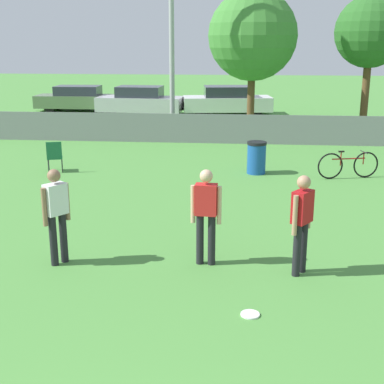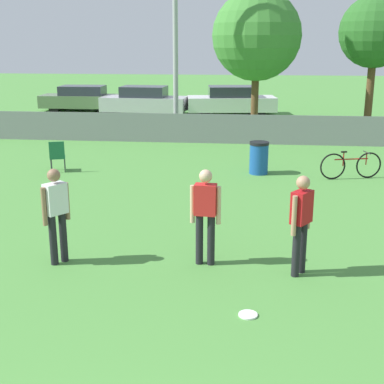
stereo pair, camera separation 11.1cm
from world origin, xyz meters
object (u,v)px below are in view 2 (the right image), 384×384
Objects in this scene: tree_far_right at (375,32)px; parked_car_white at (231,101)px; player_defender_red at (301,219)px; trash_bin at (259,158)px; parked_car_silver at (144,101)px; player_receiver_white at (56,210)px; frisbee_disc at (248,315)px; bicycle_sideline at (351,165)px; parked_car_olive at (83,99)px; player_thrower_red at (205,211)px; tree_near_pole at (257,36)px; folding_chair_sideline at (57,155)px.

tree_far_right reaches higher than parked_car_white.
trash_bin is (-0.57, 6.95, -0.50)m from player_defender_red.
player_receiver_white is at bearing -80.45° from parked_car_silver.
player_receiver_white is 3.75m from frisbee_disc.
bicycle_sideline is at bearing -54.01° from parked_car_silver.
bicycle_sideline is (6.08, 6.59, -0.59)m from player_receiver_white.
parked_car_white is (-1.27, 12.89, 0.24)m from trash_bin.
parked_car_olive is 1.03× the size of parked_car_silver.
player_receiver_white is at bearing -75.77° from parked_car_olive.
parked_car_silver is at bearing -18.12° from parked_car_olive.
player_receiver_white is at bearing -171.05° from player_thrower_red.
player_thrower_red is (-5.75, -15.16, -3.09)m from tree_far_right.
parked_car_olive is (-9.34, 4.98, -3.26)m from tree_near_pole.
folding_chair_sideline is (-5.79, -8.94, -3.42)m from tree_near_pole.
player_receiver_white is 8.98m from bicycle_sideline.
parked_car_olive is at bearing 151.92° from tree_near_pole.
parked_car_white is at bearing 94.84° from player_thrower_red.
player_defender_red is 6.13× the size of frisbee_disc.
player_thrower_red is 1.00× the size of player_receiver_white.
parked_car_silver is (-5.58, 20.92, 0.68)m from frisbee_disc.
tree_near_pole is 1.31× the size of parked_car_silver.
parked_car_olive is (-5.91, 20.44, -0.30)m from player_receiver_white.
frisbee_disc is (0.76, -1.75, -0.96)m from player_thrower_red.
tree_far_right is at bearing 73.53° from frisbee_disc.
player_thrower_red reaches higher than parked_car_white.
player_receiver_white is 0.38× the size of parked_car_silver.
trash_bin reaches higher than frisbee_disc.
player_thrower_red is 19.59m from parked_car_white.
frisbee_disc is 0.06× the size of parked_car_white.
player_receiver_white reaches higher than trash_bin.
tree_near_pole is 15.55m from player_thrower_red.
player_defender_red is 19.92m from parked_car_white.
trash_bin reaches higher than bicycle_sideline.
trash_bin is (0.24, 8.45, 0.46)m from frisbee_disc.
frisbee_disc is at bearing -77.33° from player_receiver_white.
player_receiver_white is at bearing -147.17° from bicycle_sideline.
player_receiver_white is at bearing -117.01° from trash_bin.
player_defender_red reaches higher than parked_car_silver.
tree_far_right is 5.96× the size of trash_bin.
tree_far_right is 1.17× the size of parked_car_white.
parked_car_white is at bearing 91.66° from bicycle_sideline.
frisbee_disc is (-5.00, -16.90, -4.05)m from tree_far_right.
frisbee_disc is at bearing -95.01° from parked_car_white.
player_thrower_red is at bearing -47.43° from player_receiver_white.
tree_near_pole reaches higher than trash_bin.
trash_bin is at bearing 85.58° from player_thrower_red.
tree_near_pole is 3.48× the size of player_receiver_white.
player_receiver_white reaches higher than parked_car_white.
parked_car_silver reaches higher than bicycle_sideline.
bicycle_sideline is (2.79, 8.12, 0.37)m from frisbee_disc.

